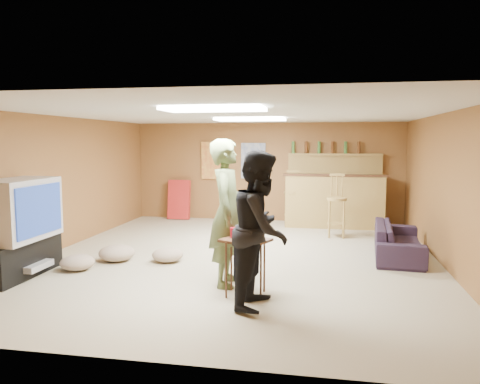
% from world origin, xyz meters
% --- Properties ---
extents(ground, '(7.00, 7.00, 0.00)m').
position_xyz_m(ground, '(0.00, 0.00, 0.00)').
color(ground, tan).
rests_on(ground, ground).
extents(ceiling, '(6.00, 7.00, 0.02)m').
position_xyz_m(ceiling, '(0.00, 0.00, 2.20)').
color(ceiling, silver).
rests_on(ceiling, ground).
extents(wall_back, '(6.00, 0.02, 2.20)m').
position_xyz_m(wall_back, '(0.00, 3.50, 1.10)').
color(wall_back, brown).
rests_on(wall_back, ground).
extents(wall_front, '(6.00, 0.02, 2.20)m').
position_xyz_m(wall_front, '(0.00, -3.50, 1.10)').
color(wall_front, brown).
rests_on(wall_front, ground).
extents(wall_left, '(0.02, 7.00, 2.20)m').
position_xyz_m(wall_left, '(-3.00, 0.00, 1.10)').
color(wall_left, brown).
rests_on(wall_left, ground).
extents(wall_right, '(0.02, 7.00, 2.20)m').
position_xyz_m(wall_right, '(3.00, 0.00, 1.10)').
color(wall_right, brown).
rests_on(wall_right, ground).
extents(tv_stand, '(0.55, 1.30, 0.50)m').
position_xyz_m(tv_stand, '(-2.72, -1.50, 0.25)').
color(tv_stand, black).
rests_on(tv_stand, ground).
extents(dvd_box, '(0.35, 0.50, 0.08)m').
position_xyz_m(dvd_box, '(-2.50, -1.50, 0.15)').
color(dvd_box, '#B2B2B7').
rests_on(dvd_box, tv_stand).
extents(tv_body, '(0.60, 1.10, 0.80)m').
position_xyz_m(tv_body, '(-2.65, -1.50, 0.90)').
color(tv_body, '#B2B2B7').
rests_on(tv_body, tv_stand).
extents(tv_screen, '(0.02, 0.95, 0.65)m').
position_xyz_m(tv_screen, '(-2.34, -1.50, 0.90)').
color(tv_screen, navy).
rests_on(tv_screen, tv_body).
extents(bar_counter, '(2.00, 0.60, 1.10)m').
position_xyz_m(bar_counter, '(1.50, 2.95, 0.55)').
color(bar_counter, olive).
rests_on(bar_counter, ground).
extents(bar_lip, '(2.10, 0.12, 0.05)m').
position_xyz_m(bar_lip, '(1.50, 2.70, 1.10)').
color(bar_lip, '#3B2113').
rests_on(bar_lip, bar_counter).
extents(bar_shelf, '(2.00, 0.18, 0.05)m').
position_xyz_m(bar_shelf, '(1.50, 3.40, 1.50)').
color(bar_shelf, olive).
rests_on(bar_shelf, bar_backing).
extents(bar_backing, '(2.00, 0.14, 0.60)m').
position_xyz_m(bar_backing, '(1.50, 3.42, 1.20)').
color(bar_backing, olive).
rests_on(bar_backing, bar_counter).
extents(poster_left, '(0.60, 0.03, 0.85)m').
position_xyz_m(poster_left, '(-1.20, 3.46, 1.35)').
color(poster_left, '#BF3F26').
rests_on(poster_left, wall_back).
extents(poster_right, '(0.55, 0.03, 0.80)m').
position_xyz_m(poster_right, '(-0.30, 3.46, 1.35)').
color(poster_right, '#334C99').
rests_on(poster_right, wall_back).
extents(folding_chair_stack, '(0.50, 0.26, 0.91)m').
position_xyz_m(folding_chair_stack, '(-2.00, 3.30, 0.45)').
color(folding_chair_stack, red).
rests_on(folding_chair_stack, ground).
extents(ceiling_panel_front, '(1.20, 0.60, 0.04)m').
position_xyz_m(ceiling_panel_front, '(0.00, -1.50, 2.17)').
color(ceiling_panel_front, white).
rests_on(ceiling_panel_front, ceiling).
extents(ceiling_panel_back, '(1.20, 0.60, 0.04)m').
position_xyz_m(ceiling_panel_back, '(0.00, 1.20, 2.17)').
color(ceiling_panel_back, white).
rests_on(ceiling_panel_back, ceiling).
extents(person_olive, '(0.46, 0.68, 1.82)m').
position_xyz_m(person_olive, '(0.13, -1.34, 0.91)').
color(person_olive, '#526238').
rests_on(person_olive, ground).
extents(person_black, '(0.74, 0.90, 1.70)m').
position_xyz_m(person_black, '(0.64, -2.02, 0.85)').
color(person_black, black).
rests_on(person_black, ground).
extents(sofa, '(0.84, 1.81, 0.51)m').
position_xyz_m(sofa, '(2.45, 0.52, 0.26)').
color(sofa, black).
rests_on(sofa, ground).
extents(tray_table, '(0.63, 0.57, 0.67)m').
position_xyz_m(tray_table, '(0.42, -1.70, 0.33)').
color(tray_table, '#3B2113').
rests_on(tray_table, ground).
extents(cup_red_near, '(0.11, 0.11, 0.12)m').
position_xyz_m(cup_red_near, '(0.27, -1.67, 0.73)').
color(cup_red_near, '#A50B19').
rests_on(cup_red_near, tray_table).
extents(cup_red_far, '(0.11, 0.11, 0.11)m').
position_xyz_m(cup_red_far, '(0.51, -1.81, 0.72)').
color(cup_red_far, '#A50B19').
rests_on(cup_red_far, tray_table).
extents(cup_blue, '(0.10, 0.10, 0.11)m').
position_xyz_m(cup_blue, '(0.54, -1.61, 0.72)').
color(cup_blue, navy).
rests_on(cup_blue, tray_table).
extents(bar_stool_left, '(0.49, 0.49, 1.23)m').
position_xyz_m(bar_stool_left, '(0.64, 2.81, 0.62)').
color(bar_stool_left, olive).
rests_on(bar_stool_left, ground).
extents(bar_stool_right, '(0.42, 0.42, 1.23)m').
position_xyz_m(bar_stool_right, '(1.53, 1.87, 0.62)').
color(bar_stool_right, olive).
rests_on(bar_stool_right, ground).
extents(cushion_near_tv, '(0.71, 0.71, 0.24)m').
position_xyz_m(cushion_near_tv, '(-1.75, -0.51, 0.12)').
color(cushion_near_tv, gray).
rests_on(cushion_near_tv, ground).
extents(cushion_mid, '(0.58, 0.58, 0.21)m').
position_xyz_m(cushion_mid, '(-0.99, -0.42, 0.10)').
color(cushion_mid, gray).
rests_on(cushion_mid, ground).
extents(cushion_far, '(0.58, 0.58, 0.21)m').
position_xyz_m(cushion_far, '(-2.07, -1.08, 0.11)').
color(cushion_far, gray).
rests_on(cushion_far, ground).
extents(bottle_row, '(1.48, 0.08, 0.26)m').
position_xyz_m(bottle_row, '(1.30, 3.38, 1.65)').
color(bottle_row, '#3F7233').
rests_on(bottle_row, bar_shelf).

